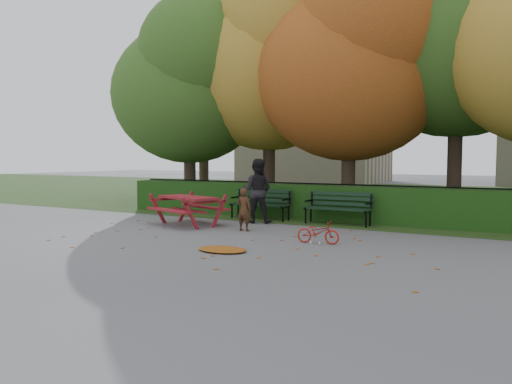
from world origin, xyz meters
The scene contains 18 objects.
ground centered at (0.00, 0.00, 0.00)m, with size 90.00×90.00×0.00m, color slate.
grass_strip centered at (0.00, 14.00, 0.01)m, with size 90.00×90.00×0.00m, color #1D3713.
building_left centered at (-9.00, 26.00, 7.50)m, with size 10.00×7.00×15.00m, color #B7AC8F.
hedge centered at (0.00, 4.50, 0.50)m, with size 13.00×0.90×1.00m, color #173310.
iron_fence centered at (0.00, 5.30, 0.54)m, with size 14.00×0.04×1.02m.
tree_a centered at (-5.19, 5.58, 4.52)m, with size 5.88×5.60×7.48m.
tree_b centered at (-2.44, 6.75, 5.40)m, with size 6.72×6.40×8.79m.
tree_c centered at (0.83, 5.96, 4.82)m, with size 6.30×6.00×8.00m.
tree_d centered at (3.88, 7.23, 5.98)m, with size 7.14×6.80×9.58m.
tree_f centered at (-7.13, 9.24, 5.69)m, with size 6.93×6.60×9.19m.
bench_left centered at (-1.30, 3.70, 0.52)m, with size 1.80×0.57×0.88m.
bench_right centered at (1.10, 3.70, 0.52)m, with size 1.80×0.57×0.88m.
picnic_table centered at (-2.36, 1.55, 0.61)m, with size 2.20×1.98×0.89m.
leaf_pile centered at (0.48, -1.09, 0.03)m, with size 1.01×0.70×0.07m, color brown.
leaf_scatter centered at (0.00, 0.30, 0.01)m, with size 9.00×5.70×0.01m, color brown, non-canonical shape.
child centered at (-0.52, 1.41, 0.53)m, with size 0.39×0.26×1.07m, color #412515.
adult centered at (-0.99, 2.90, 0.89)m, with size 0.87×0.68×1.79m, color black.
bicycle centered at (1.77, 0.63, 0.24)m, with size 0.32×0.92×0.48m, color #AB1A0F.
Camera 1 is at (5.78, -9.12, 1.83)m, focal length 35.00 mm.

